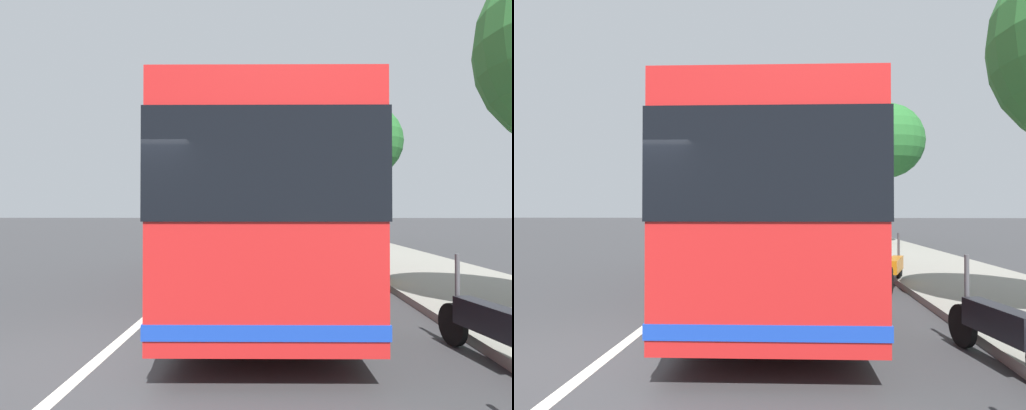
{
  "view_description": "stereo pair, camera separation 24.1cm",
  "coord_description": "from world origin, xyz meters",
  "views": [
    {
      "loc": [
        -5.14,
        -2.06,
        1.79
      ],
      "look_at": [
        3.91,
        -1.78,
        1.92
      ],
      "focal_mm": 30.2,
      "sensor_mm": 36.0,
      "label": 1
    },
    {
      "loc": [
        -5.13,
        -2.3,
        1.79
      ],
      "look_at": [
        3.91,
        -1.78,
        1.92
      ],
      "focal_mm": 30.2,
      "sensor_mm": 36.0,
      "label": 2
    }
  ],
  "objects": [
    {
      "name": "coach_bus",
      "position": [
        4.78,
        -1.9,
        1.87
      ],
      "size": [
        11.49,
        2.72,
        3.24
      ],
      "rotation": [
        0.0,
        0.0,
        0.02
      ],
      "color": "red",
      "rests_on": "ground"
    },
    {
      "name": "car_ahead_same_lane",
      "position": [
        44.73,
        -1.67,
        0.71
      ],
      "size": [
        4.35,
        1.86,
        1.45
      ],
      "rotation": [
        0.0,
        0.0,
        0.0
      ],
      "color": "red",
      "rests_on": "ground"
    },
    {
      "name": "car_behind_bus",
      "position": [
        28.96,
        2.11,
        0.7
      ],
      "size": [
        4.56,
        2.08,
        1.45
      ],
      "rotation": [
        0.0,
        0.0,
        3.19
      ],
      "color": "black",
      "rests_on": "ground"
    },
    {
      "name": "motorcycle_far_end",
      "position": [
        -0.03,
        -4.64,
        0.45
      ],
      "size": [
        2.04,
        0.44,
        1.23
      ],
      "rotation": [
        0.0,
        0.0,
        0.18
      ],
      "color": "black",
      "rests_on": "ground"
    },
    {
      "name": "car_oncoming",
      "position": [
        37.73,
        1.69,
        0.75
      ],
      "size": [
        4.09,
        1.87,
        1.57
      ],
      "rotation": [
        0.0,
        0.0,
        3.16
      ],
      "color": "navy",
      "rests_on": "ground"
    },
    {
      "name": "ground_plane",
      "position": [
        0.0,
        0.0,
        0.0
      ],
      "size": [
        220.0,
        220.0,
        0.0
      ],
      "primitive_type": "plane",
      "color": "#38383A"
    },
    {
      "name": "motorcycle_angled",
      "position": [
        5.05,
        -4.64,
        0.46
      ],
      "size": [
        2.17,
        0.86,
        1.25
      ],
      "rotation": [
        0.0,
        0.0,
        -0.35
      ],
      "color": "black",
      "rests_on": "ground"
    },
    {
      "name": "sidewalk_curb",
      "position": [
        10.0,
        -6.55,
        0.07
      ],
      "size": [
        110.0,
        3.6,
        0.14
      ],
      "primitive_type": "cube",
      "color": "gray",
      "rests_on": "ground"
    },
    {
      "name": "car_far_distant",
      "position": [
        24.21,
        -1.69,
        0.7
      ],
      "size": [
        4.14,
        1.95,
        1.46
      ],
      "rotation": [
        0.0,
        0.0,
        -0.02
      ],
      "color": "silver",
      "rests_on": "ground"
    },
    {
      "name": "roadside_tree_mid_block",
      "position": [
        17.11,
        -7.02,
        5.35
      ],
      "size": [
        3.79,
        3.79,
        7.28
      ],
      "color": "brown",
      "rests_on": "ground"
    },
    {
      "name": "lane_divider_line",
      "position": [
        10.0,
        0.0,
        0.0
      ],
      "size": [
        110.0,
        0.16,
        0.01
      ],
      "primitive_type": "cube",
      "color": "silver",
      "rests_on": "ground"
    },
    {
      "name": "roadside_tree_far_block",
      "position": [
        26.47,
        -6.77,
        4.76
      ],
      "size": [
        2.61,
        2.61,
        6.11
      ],
      "color": "brown",
      "rests_on": "ground"
    }
  ]
}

